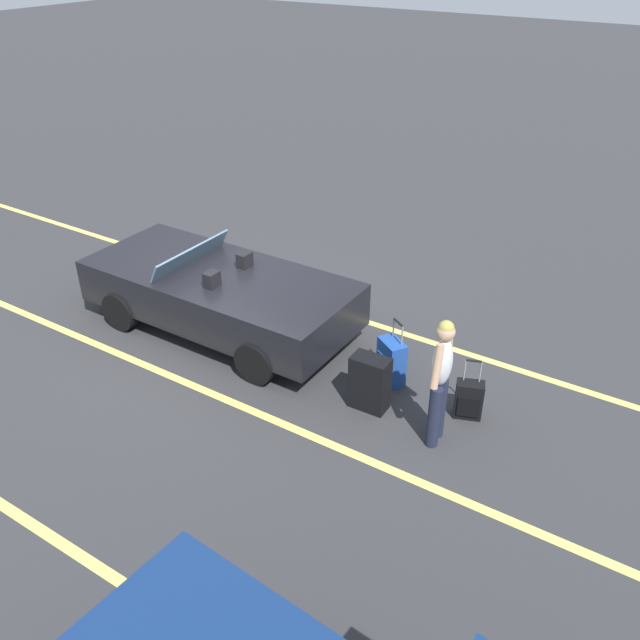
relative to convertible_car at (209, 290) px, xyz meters
name	(u,v)px	position (x,y,z in m)	size (l,w,h in m)	color
ground_plane	(223,328)	(-0.21, 0.00, -0.59)	(80.00, 80.00, 0.00)	#333335
lot_line_near	(274,293)	(-0.21, -1.33, -0.59)	(18.00, 0.12, 0.01)	#EAE066
lot_line_mid	(159,371)	(-0.21, 1.37, -0.59)	(18.00, 0.12, 0.01)	#EAE066
convertible_car	(209,290)	(0.00, 0.00, 0.00)	(4.15, 1.85, 1.24)	black
suitcase_large_black	(370,383)	(-3.02, 0.48, -0.22)	(0.49, 0.31, 0.74)	black
suitcase_medium_bright	(391,361)	(-2.99, -0.16, -0.28)	(0.47, 0.42, 0.91)	#1E479E
suitcase_small_carryon	(469,400)	(-4.15, -0.01, -0.34)	(0.39, 0.31, 0.81)	black
traveler_person	(441,376)	(-3.98, 0.62, 0.34)	(0.25, 0.61, 1.65)	#1E2338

